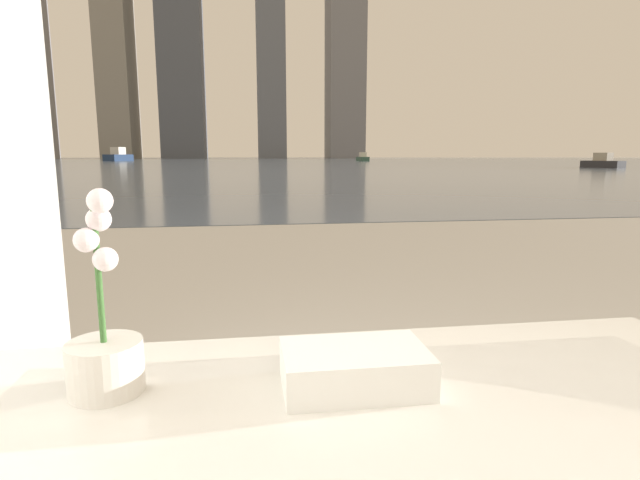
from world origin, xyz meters
TOP-DOWN VIEW (x-y plane):
  - potted_orchid at (-0.51, 0.84)m, footprint 0.14×0.14m
  - towel_stack at (-0.02, 0.79)m, footprint 0.29×0.18m
  - harbor_water at (0.00, 62.00)m, footprint 180.00×110.00m
  - harbor_boat_1 at (-18.65, 77.33)m, footprint 3.30×5.59m
  - harbor_boat_2 at (25.56, 33.26)m, footprint 1.83×3.08m
  - harbor_boat_4 at (16.56, 71.36)m, footprint 1.25×3.37m
  - skyline_tower_0 at (-45.27, 118.00)m, footprint 6.18×10.43m
  - skyline_tower_1 at (-27.48, 118.00)m, footprint 6.58×11.32m
  - skyline_tower_2 at (-13.71, 118.00)m, footprint 9.22×10.70m
  - skyline_tower_4 at (23.04, 118.00)m, footprint 8.13×9.29m

SIDE VIEW (x-z plane):
  - harbor_water at x=0.00m, z-range 0.00..0.01m
  - harbor_boat_2 at x=25.56m, z-range -0.15..0.94m
  - harbor_boat_4 at x=16.56m, z-range -0.18..1.08m
  - towel_stack at x=-0.02m, z-range 0.54..0.62m
  - potted_orchid at x=-0.51m, z-range 0.44..0.84m
  - harbor_boat_1 at x=-18.65m, z-range -0.28..1.70m
  - skyline_tower_1 at x=-27.48m, z-range 0.00..40.89m
  - skyline_tower_2 at x=-13.71m, z-range 0.00..47.82m
  - skyline_tower_4 at x=23.04m, z-range 0.00..53.23m
  - skyline_tower_0 at x=-45.27m, z-range 0.00..56.47m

